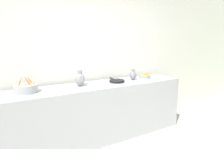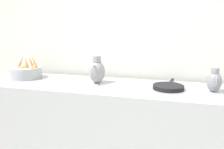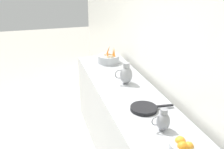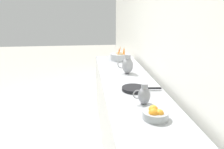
% 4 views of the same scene
% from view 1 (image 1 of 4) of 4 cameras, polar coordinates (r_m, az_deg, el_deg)
% --- Properties ---
extents(tile_wall_left, '(0.10, 9.15, 3.00)m').
position_cam_1_polar(tile_wall_left, '(3.63, 0.48, 8.21)').
color(tile_wall_left, white).
rests_on(tile_wall_left, ground_plane).
extents(prep_counter, '(0.65, 2.95, 0.92)m').
position_cam_1_polar(prep_counter, '(3.22, -3.30, -10.93)').
color(prep_counter, '#ADAFB5').
rests_on(prep_counter, ground_plane).
extents(vegetable_colander, '(0.31, 0.31, 0.24)m').
position_cam_1_polar(vegetable_colander, '(2.83, -24.52, -3.73)').
color(vegetable_colander, '#ADAFB5').
rests_on(vegetable_colander, prep_counter).
extents(orange_bowl, '(0.21, 0.21, 0.10)m').
position_cam_1_polar(orange_bowl, '(3.63, 9.93, -0.41)').
color(orange_bowl, '#9EA0A5').
rests_on(orange_bowl, prep_counter).
extents(metal_pitcher_tall, '(0.21, 0.15, 0.25)m').
position_cam_1_polar(metal_pitcher_tall, '(2.97, -9.68, -1.27)').
color(metal_pitcher_tall, '#939399').
rests_on(metal_pitcher_tall, prep_counter).
extents(metal_pitcher_short, '(0.16, 0.12, 0.19)m').
position_cam_1_polar(metal_pitcher_short, '(3.43, 6.34, -0.15)').
color(metal_pitcher_short, gray).
rests_on(metal_pitcher_short, prep_counter).
extents(skillet_on_counter, '(0.42, 0.26, 0.03)m').
position_cam_1_polar(skillet_on_counter, '(3.24, 1.46, -1.95)').
color(skillet_on_counter, black).
rests_on(skillet_on_counter, prep_counter).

